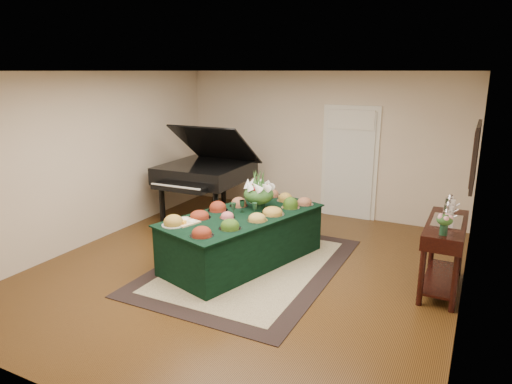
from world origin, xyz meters
The scene contains 14 objects.
ground centered at (0.00, 0.00, 0.00)m, with size 6.00×6.00×0.00m, color black.
area_rug centered at (0.00, 0.11, 0.01)m, with size 2.34×3.28×0.01m.
kitchen_doorway centered at (0.60, 2.97, 1.02)m, with size 1.05×0.07×2.10m.
buffet_table centered at (-0.15, 0.19, 0.37)m, with size 1.77×2.61×0.73m.
food_platters centered at (-0.15, 0.24, 0.78)m, with size 1.49×2.33×0.13m.
cutting_board centered at (-0.66, -0.47, 0.77)m, with size 0.39×0.39×0.10m.
green_goblets centered at (-0.17, 0.22, 0.82)m, with size 0.34×0.24×0.18m.
floral_centerpiece centered at (-0.08, 0.55, 1.00)m, with size 0.46×0.46×0.46m.
grand_piano centered at (-1.77, 1.73, 0.89)m, with size 1.59×1.79×1.78m.
wicker_basket centered at (-1.08, 1.56, 0.12)m, with size 0.39×0.39×0.25m, color #A57442.
mahogany_sideboard centered at (2.49, 0.57, 0.70)m, with size 0.45×1.30×0.90m.
tea_service centered at (2.50, 0.63, 1.02)m, with size 0.34×0.58×0.30m.
pink_bouquet centered at (2.50, 0.07, 1.07)m, with size 0.20×0.20×0.25m.
wall_painting centered at (2.72, 0.57, 1.75)m, with size 0.05×0.95×0.75m.
Camera 1 is at (2.79, -5.24, 2.71)m, focal length 32.00 mm.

